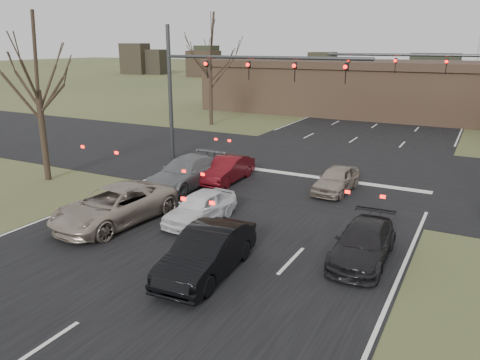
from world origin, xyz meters
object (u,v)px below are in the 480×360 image
at_px(car_red_ahead, 227,170).
at_px(car_black_hatch, 207,252).
at_px(car_silver_ahead, 336,179).
at_px(mast_arm_far, 451,75).
at_px(building, 414,90).
at_px(car_silver_suv, 115,205).
at_px(car_grey_ahead, 186,172).
at_px(car_charcoal_sedan, 363,243).
at_px(car_white_sedan, 200,207).
at_px(mast_arm_near, 217,77).

bearing_deg(car_red_ahead, car_black_hatch, -64.65).
bearing_deg(car_silver_ahead, mast_arm_far, 75.90).
distance_m(building, car_silver_suv, 35.66).
bearing_deg(building, car_grey_ahead, -102.07).
distance_m(building, car_red_ahead, 28.40).
height_order(car_charcoal_sedan, car_silver_ahead, car_silver_ahead).
bearing_deg(car_silver_suv, mast_arm_far, 68.47).
height_order(car_grey_ahead, car_red_ahead, car_grey_ahead).
bearing_deg(car_white_sedan, car_silver_ahead, 63.56).
xyz_separation_m(mast_arm_near, car_silver_ahead, (7.79, -1.93, -4.45)).
height_order(car_black_hatch, car_red_ahead, car_black_hatch).
xyz_separation_m(building, car_charcoal_sedan, (3.54, -33.80, -2.06)).
height_order(building, car_grey_ahead, building).
bearing_deg(car_red_ahead, car_charcoal_sedan, -35.51).
bearing_deg(car_silver_ahead, car_grey_ahead, -156.07).
bearing_deg(mast_arm_far, car_white_sedan, -111.52).
bearing_deg(car_charcoal_sedan, car_grey_ahead, 155.14).
distance_m(car_black_hatch, car_silver_ahead, 10.14).
bearing_deg(mast_arm_far, building, 105.58).
bearing_deg(car_silver_ahead, car_silver_suv, -126.02).
height_order(car_silver_suv, car_black_hatch, car_silver_suv).
bearing_deg(mast_arm_far, car_red_ahead, -125.35).
xyz_separation_m(building, car_silver_suv, (-6.00, -35.10, -1.92)).
bearing_deg(car_silver_ahead, mast_arm_near, 168.87).
relative_size(car_white_sedan, car_red_ahead, 0.94).
bearing_deg(car_black_hatch, building, 85.04).
xyz_separation_m(car_white_sedan, car_grey_ahead, (-3.26, 3.79, 0.10)).
distance_m(mast_arm_far, car_red_ahead, 16.39).
xyz_separation_m(car_black_hatch, car_grey_ahead, (-5.83, 7.42, 0.01)).
bearing_deg(car_white_sedan, car_red_ahead, 111.90).
relative_size(car_silver_suv, car_black_hatch, 1.22).
bearing_deg(building, car_silver_suv, -99.70).
bearing_deg(car_white_sedan, building, 87.66).
xyz_separation_m(building, mast_arm_far, (4.18, -15.00, 2.35)).
relative_size(building, car_silver_ahead, 11.52).
bearing_deg(car_charcoal_sedan, car_red_ahead, 143.38).
height_order(mast_arm_far, car_black_hatch, mast_arm_far).
bearing_deg(car_grey_ahead, car_white_sedan, -47.99).
distance_m(mast_arm_near, car_white_sedan, 10.36).
bearing_deg(car_white_sedan, car_silver_suv, -146.87).
height_order(mast_arm_near, car_silver_ahead, mast_arm_near).
height_order(car_silver_suv, car_silver_ahead, car_silver_suv).
bearing_deg(car_grey_ahead, car_silver_ahead, 22.45).
bearing_deg(car_charcoal_sedan, car_black_hatch, -143.23).
distance_m(car_grey_ahead, car_red_ahead, 2.19).
bearing_deg(car_red_ahead, mast_arm_far, 53.94).
height_order(car_silver_suv, car_charcoal_sedan, car_silver_suv).
distance_m(car_black_hatch, car_charcoal_sedan, 5.16).
bearing_deg(car_grey_ahead, mast_arm_far, 55.53).
bearing_deg(car_white_sedan, car_grey_ahead, 133.62).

